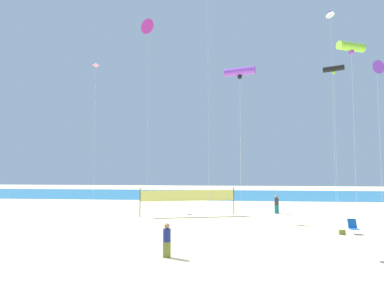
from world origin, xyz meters
name	(u,v)px	position (x,y,z in m)	size (l,w,h in m)	color
ground_plane	(194,253)	(0.00, 0.00, 0.00)	(120.00, 120.00, 0.00)	beige
ocean_band	(215,194)	(0.00, 35.42, 0.00)	(120.00, 20.00, 0.01)	#1E6B99
beachgoer_navy_shirt	(167,239)	(-1.18, -0.88, 0.82)	(0.35, 0.35, 1.54)	olive
beachgoer_charcoal_shirt	(277,204)	(6.08, 14.49, 0.88)	(0.38, 0.38, 1.64)	#19727A
folding_beach_chair	(353,226)	(9.36, 5.60, 0.47)	(0.52, 0.65, 0.89)	#1959B2
volleyball_net	(188,197)	(-1.63, 12.08, 1.64)	(7.84, 2.05, 2.40)	#4C4C51
beach_handbag	(342,232)	(8.57, 5.25, 0.15)	(0.37, 0.18, 0.29)	olive
kite_white_inflatable	(330,16)	(11.57, 15.63, 18.47)	(0.77, 1.55, 18.93)	silver
kite_lime_tube	(351,47)	(10.70, 8.48, 12.81)	(2.24, 1.42, 13.16)	silver
kite_black_tube	(334,69)	(10.96, 13.23, 12.60)	(1.74, 1.15, 12.88)	silver
kite_violet_tube	(240,72)	(2.35, 2.24, 9.39)	(1.77, 0.91, 9.64)	silver
kite_pink_diamond	(96,69)	(-12.44, 18.33, 14.89)	(0.65, 0.66, 15.47)	silver
kite_violet_delta	(377,68)	(12.87, 9.49, 11.53)	(1.09, 0.63, 12.07)	silver
kite_magenta_delta	(148,27)	(-5.73, 14.47, 17.59)	(1.54, 0.95, 18.37)	silver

